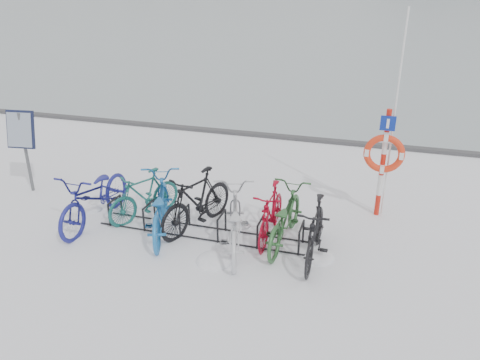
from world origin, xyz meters
name	(u,v)px	position (x,y,z in m)	size (l,w,h in m)	color
ground	(203,233)	(0.00, 0.00, 0.00)	(900.00, 900.00, 0.00)	white
quay_edge	(275,136)	(0.00, 5.90, 0.05)	(400.00, 0.25, 0.10)	#3F3F42
bike_rack	(203,225)	(0.00, 0.00, 0.18)	(4.00, 0.48, 0.46)	black
info_board	(22,134)	(-4.29, 0.68, 1.30)	(0.63, 0.31, 1.80)	#595B5E
lifebuoy_station	(384,154)	(3.02, 1.65, 1.30)	(0.75, 0.22, 3.88)	red
bike_0	(95,194)	(-2.11, -0.13, 0.57)	(0.75, 2.17, 1.14)	navy
bike_1	(144,194)	(-1.32, 0.31, 0.49)	(0.46, 1.63, 0.98)	#1A5C57
bike_2	(159,205)	(-0.79, -0.14, 0.54)	(0.72, 2.06, 1.08)	#1E69B0
bike_3	(197,199)	(-0.20, 0.22, 0.57)	(0.54, 1.90, 1.14)	black
bike_4	(234,219)	(0.68, -0.28, 0.54)	(0.71, 2.05, 1.07)	#B8BBC1
bike_5	(271,211)	(1.20, 0.26, 0.50)	(0.47, 1.68, 1.01)	maroon
bike_6	(284,216)	(1.46, 0.18, 0.50)	(0.67, 1.92, 1.01)	#2C5D2E
bike_7	(315,230)	(2.06, -0.21, 0.53)	(0.50, 1.76, 1.06)	black
snow_drifts	(226,240)	(0.47, -0.09, 0.00)	(5.06, 2.15, 0.21)	white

